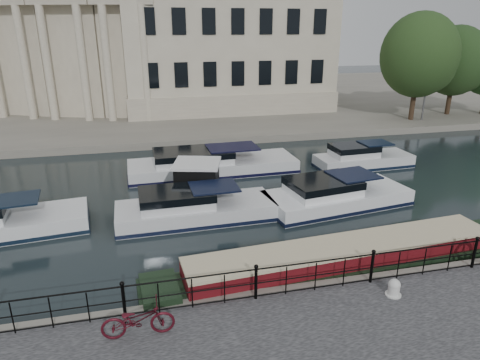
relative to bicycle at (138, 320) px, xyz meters
name	(u,v)px	position (x,y,z in m)	size (l,w,h in m)	color
ground_plane	(239,275)	(3.61, 3.15, -1.08)	(160.00, 160.00, 0.00)	black
far_bank	(165,100)	(3.61, 42.15, -0.80)	(120.00, 42.00, 0.55)	#6B665B
railing	(256,281)	(3.61, 0.90, 0.13)	(24.14, 0.14, 1.22)	black
civic_building	(154,42)	(2.61, 37.86, 5.96)	(53.55, 31.84, 16.85)	#ADA38C
lamp_posts	(466,71)	(29.61, 23.85, 3.72)	(8.24, 1.55, 8.07)	#59595B
bicycle	(138,320)	(0.00, 0.00, 0.00)	(0.70, 2.00, 1.05)	#3F0B14
mooring_bollard	(394,288)	(7.95, 0.06, -0.26)	(0.51, 0.51, 0.57)	beige
narrowboat	(344,264)	(7.42, 2.45, -0.71)	(15.00, 3.01, 1.55)	black
harbour_hut	(198,184)	(3.15, 10.65, -0.12)	(3.74, 3.37, 2.19)	#6B665B
cabin_cruisers	(217,189)	(4.26, 11.13, -0.71)	(28.36, 10.33, 1.99)	silver
trees	(453,61)	(28.83, 24.70, 4.56)	(14.71, 7.76, 9.41)	black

